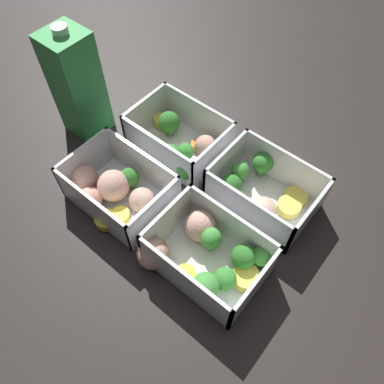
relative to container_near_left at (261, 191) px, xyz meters
name	(u,v)px	position (x,y,z in m)	size (l,w,h in m)	color
ground_plane	(192,201)	(0.08, 0.07, -0.03)	(4.00, 4.00, 0.00)	#282321
container_near_left	(261,191)	(0.00, 0.00, 0.00)	(0.16, 0.12, 0.07)	white
container_near_right	(180,141)	(0.17, 0.00, 0.00)	(0.16, 0.12, 0.07)	white
container_far_left	(205,255)	(0.00, 0.14, 0.00)	(0.17, 0.14, 0.07)	white
container_far_right	(114,190)	(0.18, 0.14, 0.00)	(0.17, 0.12, 0.07)	white
juice_carton	(77,85)	(0.33, 0.06, 0.07)	(0.07, 0.07, 0.20)	green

